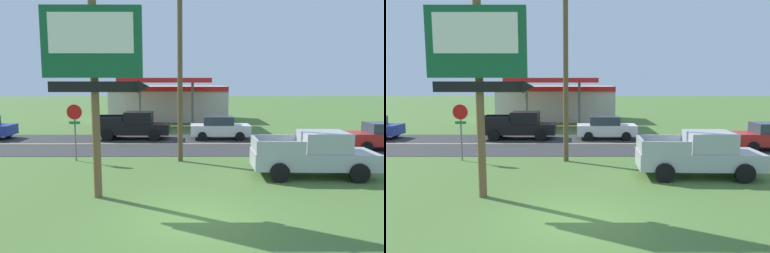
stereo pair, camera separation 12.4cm
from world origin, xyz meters
TOP-DOWN VIEW (x-y plane):
  - ground_plane at (0.00, 0.00)m, footprint 180.00×180.00m
  - road_asphalt at (0.00, 13.00)m, footprint 140.00×8.00m
  - road_centre_line at (0.00, 13.00)m, footprint 126.00×0.20m
  - motel_sign at (-3.32, 2.05)m, footprint 3.60×0.54m
  - stop_sign at (-6.03, 8.01)m, footprint 0.80×0.08m
  - utility_pole at (-0.61, 7.91)m, footprint 2.11×0.26m
  - gas_station at (-2.27, 27.76)m, footprint 12.00×11.50m
  - pickup_silver_parked_on_lawn at (5.28, 4.96)m, footprint 5.27×2.39m
  - pickup_black_on_road at (-4.12, 15.00)m, footprint 5.20×2.24m
  - car_red_near_lane at (11.53, 11.00)m, footprint 4.20×2.00m
  - car_white_far_lane at (2.01, 15.00)m, footprint 4.20×2.00m

SIDE VIEW (x-z plane):
  - ground_plane at x=0.00m, z-range 0.00..0.00m
  - road_asphalt at x=0.00m, z-range 0.00..0.02m
  - road_centre_line at x=0.00m, z-range 0.02..0.03m
  - car_red_near_lane at x=11.53m, z-range 0.01..1.65m
  - car_white_far_lane at x=2.01m, z-range 0.01..1.65m
  - pickup_silver_parked_on_lawn at x=5.28m, z-range -0.02..1.94m
  - pickup_black_on_road at x=-4.12m, z-range -0.02..1.94m
  - gas_station at x=-2.27m, z-range -0.26..4.14m
  - stop_sign at x=-6.03m, z-range 0.55..3.50m
  - motel_sign at x=-3.32m, z-range 1.34..8.24m
  - utility_pole at x=-0.61m, z-range 0.34..9.94m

